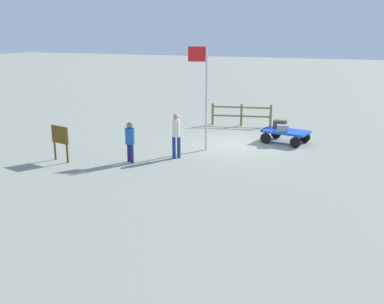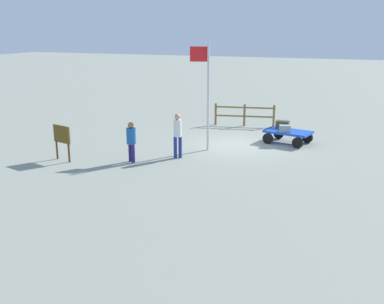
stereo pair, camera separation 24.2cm
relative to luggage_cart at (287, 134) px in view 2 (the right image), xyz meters
The scene contains 9 objects.
ground_plane 2.35m from the luggage_cart, 28.29° to the left, with size 120.00×120.00×0.00m, color gray.
luggage_cart is the anchor object (origin of this frame).
suitcase_dark 0.65m from the luggage_cart, 54.30° to the right, with size 0.60×0.36×0.35m.
suitcase_maroon 0.44m from the luggage_cart, 75.41° to the left, with size 0.55×0.42×0.31m.
worker_lead 5.59m from the luggage_cart, 47.06° to the left, with size 0.43×0.43×1.84m.
worker_trailing 7.47m from the luggage_cart, 45.05° to the left, with size 0.49×0.49×1.61m.
flagpole 4.57m from the luggage_cart, 37.77° to the left, with size 0.85×0.20×4.51m.
signboard 10.01m from the luggage_cart, 37.41° to the left, with size 0.92×0.32×1.44m.
wooden_fence 4.14m from the luggage_cart, 46.93° to the right, with size 3.20×0.67×1.19m.
Camera 2 is at (-5.29, 19.91, 5.25)m, focal length 43.42 mm.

